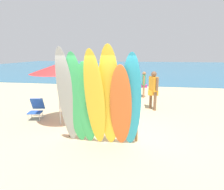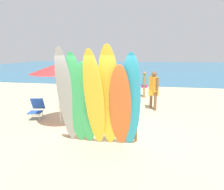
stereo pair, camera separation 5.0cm
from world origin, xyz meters
TOP-DOWN VIEW (x-y plane):
  - ground at (0.00, 14.00)m, footprint 60.00×60.00m
  - ocean_water at (0.00, 29.94)m, footprint 60.00×40.00m
  - surfboard_rack at (0.00, 0.00)m, footprint 2.18×0.07m
  - surfboard_grey_0 at (-0.87, -0.53)m, footprint 0.47×0.75m
  - surfboard_green_1 at (-0.59, -0.51)m, footprint 0.57×0.66m
  - surfboard_green_2 at (-0.32, -0.49)m, footprint 0.54×0.60m
  - surfboard_yellow_3 at (-0.04, -0.64)m, footprint 0.55×0.90m
  - surfboard_yellow_4 at (0.32, -0.52)m, footprint 0.61×0.70m
  - surfboard_orange_5 at (0.62, -0.53)m, footprint 0.61×0.77m
  - surfboard_teal_6 at (0.89, -0.49)m, footprint 0.58×0.75m
  - beachgoer_by_water at (1.58, 3.55)m, footprint 0.45×0.58m
  - beachgoer_near_rack at (1.12, 6.11)m, footprint 0.39×0.56m
  - beachgoer_midbeach at (-0.81, 7.46)m, footprint 0.42×0.47m
  - beach_chair_red at (-2.98, 1.48)m, footprint 0.64×0.82m
  - beach_umbrella at (-1.76, 0.95)m, footprint 1.91×1.91m
  - distant_boat at (-4.31, 13.39)m, footprint 3.02×0.55m

SIDE VIEW (x-z plane):
  - ground at x=0.00m, z-range 0.00..0.00m
  - ocean_water at x=0.00m, z-range 0.00..0.02m
  - distant_boat at x=-4.31m, z-range -0.01..0.23m
  - beach_chair_red at x=-2.98m, z-range 0.02..0.82m
  - surfboard_rack at x=0.00m, z-range 0.18..0.94m
  - beachgoer_near_rack at x=1.12m, z-range 0.11..1.60m
  - beachgoer_midbeach at x=-0.81m, z-range 0.12..1.68m
  - beachgoer_by_water at x=1.58m, z-range 0.13..1.88m
  - surfboard_orange_5 at x=0.62m, z-range 0.00..2.31m
  - surfboard_green_2 at x=-0.32m, z-range 0.00..2.37m
  - surfboard_teal_6 at x=0.89m, z-range 0.00..2.60m
  - surfboard_green_1 at x=-0.59m, z-range 0.00..2.61m
  - surfboard_yellow_3 at x=-0.04m, z-range 0.00..2.68m
  - surfboard_grey_0 at x=-0.87m, z-range 0.00..2.73m
  - surfboard_yellow_4 at x=0.32m, z-range 0.00..2.79m
  - beach_umbrella at x=-1.76m, z-range 0.92..3.11m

